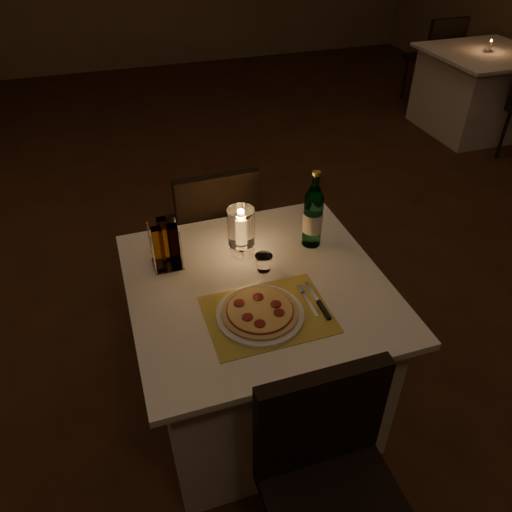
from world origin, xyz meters
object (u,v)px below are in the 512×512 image
object	(u,v)px
plate	(260,314)
pizza	(260,311)
water_bottle	(313,216)
main_table	(257,347)
chair_near	(330,473)
neighbor_table_right	(477,92)
chair_far	(215,227)
tumbler	(264,263)
hurricane_candle	(241,228)

from	to	relation	value
plate	pizza	size ratio (longest dim) A/B	1.14
pizza	water_bottle	distance (m)	0.52
pizza	water_bottle	bearing A→B (deg)	45.63
main_table	chair_near	size ratio (longest dim) A/B	1.11
pizza	water_bottle	xyz separation A→B (m)	(0.36, 0.36, 0.11)
plate	pizza	bearing A→B (deg)	-116.90
plate	neighbor_table_right	world-z (taller)	plate
chair_far	water_bottle	size ratio (longest dim) A/B	2.59
tumbler	water_bottle	distance (m)	0.30
chair_far	hurricane_candle	xyz separation A→B (m)	(-0.00, -0.50, 0.32)
plate	tumbler	size ratio (longest dim) A/B	4.45
chair_near	water_bottle	world-z (taller)	water_bottle
chair_near	plate	world-z (taller)	chair_near
plate	neighbor_table_right	xyz separation A→B (m)	(3.06, 2.61, -0.38)
tumbler	hurricane_candle	world-z (taller)	hurricane_candle
chair_far	plate	xyz separation A→B (m)	(-0.05, -0.89, 0.20)
chair_far	hurricane_candle	size ratio (longest dim) A/B	4.19
water_bottle	plate	bearing A→B (deg)	-134.38
chair_far	tumbler	world-z (taller)	chair_far
main_table	chair_far	xyz separation A→B (m)	(0.00, 0.71, 0.18)
chair_near	chair_far	bearing A→B (deg)	90.00
chair_far	pizza	bearing A→B (deg)	-93.20
chair_far	tumbler	distance (m)	0.68
chair_near	plate	bearing A→B (deg)	95.35
tumbler	hurricane_candle	size ratio (longest dim) A/B	0.33
chair_near	water_bottle	bearing A→B (deg)	71.22
plate	tumbler	world-z (taller)	tumbler
plate	chair_near	bearing A→B (deg)	-84.65
plate	hurricane_candle	world-z (taller)	hurricane_candle
chair_near	hurricane_candle	bearing A→B (deg)	90.11
water_bottle	neighbor_table_right	bearing A→B (deg)	39.62
plate	water_bottle	xyz separation A→B (m)	(0.36, 0.36, 0.13)
pizza	tumbler	size ratio (longest dim) A/B	3.90
main_table	hurricane_candle	distance (m)	0.53
water_bottle	hurricane_candle	xyz separation A→B (m)	(-0.31, 0.03, -0.01)
main_table	neighbor_table_right	distance (m)	3.87
hurricane_candle	chair_far	bearing A→B (deg)	89.80
main_table	chair_far	bearing A→B (deg)	90.00
hurricane_candle	neighbor_table_right	xyz separation A→B (m)	(3.02, 2.22, -0.49)
tumbler	neighbor_table_right	size ratio (longest dim) A/B	0.07
hurricane_candle	tumbler	bearing A→B (deg)	-69.69
chair_far	pizza	xyz separation A→B (m)	(-0.05, -0.89, 0.22)
chair_far	water_bottle	world-z (taller)	water_bottle
main_table	neighbor_table_right	size ratio (longest dim) A/B	1.00
main_table	pizza	bearing A→B (deg)	-105.53
pizza	hurricane_candle	bearing A→B (deg)	82.95
main_table	hurricane_candle	bearing A→B (deg)	90.48
main_table	water_bottle	bearing A→B (deg)	30.95
pizza	tumbler	bearing A→B (deg)	68.41
hurricane_candle	water_bottle	bearing A→B (deg)	-5.07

